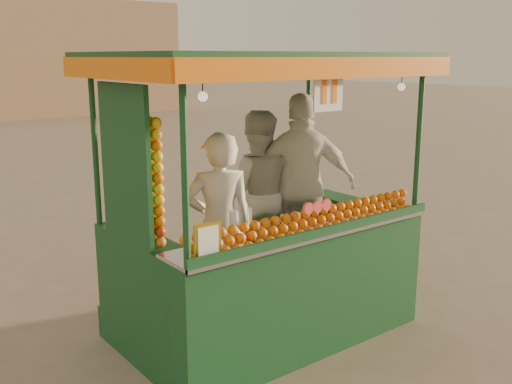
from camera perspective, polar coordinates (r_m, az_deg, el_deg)
ground at (r=5.74m, az=0.84°, el=-13.64°), size 90.00×90.00×0.00m
building_right at (r=29.81m, az=-18.16°, el=12.26°), size 9.00×6.00×5.00m
juice_cart at (r=5.41m, az=0.80°, el=-5.62°), size 2.88×1.86×2.61m
vendor_left at (r=5.14m, az=-3.59°, el=-3.33°), size 0.71×0.61×1.66m
vendor_middle at (r=6.15m, az=0.05°, el=-0.14°), size 1.07×1.03×1.74m
vendor_right at (r=6.16m, az=4.48°, el=0.65°), size 1.20×0.99×1.92m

